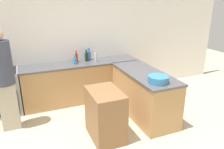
{
  "coord_description": "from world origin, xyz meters",
  "views": [
    {
      "loc": [
        -1.16,
        -2.64,
        2.28
      ],
      "look_at": [
        0.28,
        0.85,
        0.96
      ],
      "focal_mm": 35.0,
      "sensor_mm": 36.0,
      "label": 1
    }
  ],
  "objects_px": {
    "person_by_range": "(4,77)",
    "mixing_bowl": "(158,79)",
    "range_oven": "(2,93)",
    "dish_soap_bottle": "(75,61)",
    "water_bottle_blue": "(89,55)",
    "island_table": "(105,115)",
    "hot_sauce_bottle": "(76,57)",
    "vinegar_bottle_clear": "(96,57)",
    "wine_bottle_dark": "(86,57)"
  },
  "relations": [
    {
      "from": "mixing_bowl",
      "to": "vinegar_bottle_clear",
      "type": "xyz_separation_m",
      "value": [
        -0.58,
        1.66,
        0.04
      ]
    },
    {
      "from": "hot_sauce_bottle",
      "to": "wine_bottle_dark",
      "type": "distance_m",
      "value": 0.23
    },
    {
      "from": "mixing_bowl",
      "to": "person_by_range",
      "type": "bearing_deg",
      "value": 157.17
    },
    {
      "from": "water_bottle_blue",
      "to": "dish_soap_bottle",
      "type": "relative_size",
      "value": 1.49
    },
    {
      "from": "range_oven",
      "to": "hot_sauce_bottle",
      "type": "xyz_separation_m",
      "value": [
        1.61,
        0.09,
        0.56
      ]
    },
    {
      "from": "range_oven",
      "to": "person_by_range",
      "type": "height_order",
      "value": "person_by_range"
    },
    {
      "from": "person_by_range",
      "to": "mixing_bowl",
      "type": "bearing_deg",
      "value": -22.83
    },
    {
      "from": "island_table",
      "to": "vinegar_bottle_clear",
      "type": "height_order",
      "value": "vinegar_bottle_clear"
    },
    {
      "from": "range_oven",
      "to": "hot_sauce_bottle",
      "type": "relative_size",
      "value": 3.44
    },
    {
      "from": "hot_sauce_bottle",
      "to": "person_by_range",
      "type": "xyz_separation_m",
      "value": [
        -1.45,
        -0.77,
        -0.02
      ]
    },
    {
      "from": "island_table",
      "to": "dish_soap_bottle",
      "type": "height_order",
      "value": "dish_soap_bottle"
    },
    {
      "from": "range_oven",
      "to": "water_bottle_blue",
      "type": "distance_m",
      "value": 2.01
    },
    {
      "from": "dish_soap_bottle",
      "to": "mixing_bowl",
      "type": "bearing_deg",
      "value": -57.48
    },
    {
      "from": "dish_soap_bottle",
      "to": "vinegar_bottle_clear",
      "type": "height_order",
      "value": "vinegar_bottle_clear"
    },
    {
      "from": "hot_sauce_bottle",
      "to": "vinegar_bottle_clear",
      "type": "bearing_deg",
      "value": -17.66
    },
    {
      "from": "mixing_bowl",
      "to": "water_bottle_blue",
      "type": "distance_m",
      "value": 1.97
    },
    {
      "from": "dish_soap_bottle",
      "to": "island_table",
      "type": "bearing_deg",
      "value": -85.38
    },
    {
      "from": "hot_sauce_bottle",
      "to": "vinegar_bottle_clear",
      "type": "xyz_separation_m",
      "value": [
        0.41,
        -0.13,
        -0.0
      ]
    },
    {
      "from": "range_oven",
      "to": "hot_sauce_bottle",
      "type": "bearing_deg",
      "value": 3.27
    },
    {
      "from": "range_oven",
      "to": "wine_bottle_dark",
      "type": "relative_size",
      "value": 3.48
    },
    {
      "from": "water_bottle_blue",
      "to": "dish_soap_bottle",
      "type": "distance_m",
      "value": 0.44
    },
    {
      "from": "range_oven",
      "to": "island_table",
      "type": "height_order",
      "value": "range_oven"
    },
    {
      "from": "water_bottle_blue",
      "to": "hot_sauce_bottle",
      "type": "bearing_deg",
      "value": -168.13
    },
    {
      "from": "range_oven",
      "to": "person_by_range",
      "type": "xyz_separation_m",
      "value": [
        0.16,
        -0.67,
        0.54
      ]
    },
    {
      "from": "island_table",
      "to": "water_bottle_blue",
      "type": "relative_size",
      "value": 3.06
    },
    {
      "from": "island_table",
      "to": "wine_bottle_dark",
      "type": "bearing_deg",
      "value": 83.91
    },
    {
      "from": "vinegar_bottle_clear",
      "to": "mixing_bowl",
      "type": "bearing_deg",
      "value": -70.88
    },
    {
      "from": "hot_sauce_bottle",
      "to": "dish_soap_bottle",
      "type": "distance_m",
      "value": 0.16
    },
    {
      "from": "island_table",
      "to": "hot_sauce_bottle",
      "type": "bearing_deg",
      "value": 91.84
    },
    {
      "from": "mixing_bowl",
      "to": "person_by_range",
      "type": "relative_size",
      "value": 0.19
    },
    {
      "from": "mixing_bowl",
      "to": "water_bottle_blue",
      "type": "xyz_separation_m",
      "value": [
        -0.67,
        1.86,
        0.05
      ]
    },
    {
      "from": "range_oven",
      "to": "person_by_range",
      "type": "distance_m",
      "value": 0.88
    },
    {
      "from": "range_oven",
      "to": "wine_bottle_dark",
      "type": "height_order",
      "value": "wine_bottle_dark"
    },
    {
      "from": "mixing_bowl",
      "to": "hot_sauce_bottle",
      "type": "bearing_deg",
      "value": 118.81
    },
    {
      "from": "dish_soap_bottle",
      "to": "person_by_range",
      "type": "relative_size",
      "value": 0.1
    },
    {
      "from": "island_table",
      "to": "dish_soap_bottle",
      "type": "relative_size",
      "value": 4.55
    },
    {
      "from": "water_bottle_blue",
      "to": "dish_soap_bottle",
      "type": "height_order",
      "value": "water_bottle_blue"
    },
    {
      "from": "island_table",
      "to": "mixing_bowl",
      "type": "height_order",
      "value": "mixing_bowl"
    },
    {
      "from": "mixing_bowl",
      "to": "range_oven",
      "type": "bearing_deg",
      "value": 146.76
    },
    {
      "from": "range_oven",
      "to": "water_bottle_blue",
      "type": "xyz_separation_m",
      "value": [
        1.92,
        0.16,
        0.56
      ]
    },
    {
      "from": "dish_soap_bottle",
      "to": "wine_bottle_dark",
      "type": "bearing_deg",
      "value": 22.17
    },
    {
      "from": "island_table",
      "to": "wine_bottle_dark",
      "type": "relative_size",
      "value": 3.23
    },
    {
      "from": "mixing_bowl",
      "to": "person_by_range",
      "type": "distance_m",
      "value": 2.64
    },
    {
      "from": "island_table",
      "to": "dish_soap_bottle",
      "type": "distance_m",
      "value": 1.64
    },
    {
      "from": "vinegar_bottle_clear",
      "to": "person_by_range",
      "type": "xyz_separation_m",
      "value": [
        -1.86,
        -0.64,
        -0.01
      ]
    },
    {
      "from": "vinegar_bottle_clear",
      "to": "range_oven",
      "type": "bearing_deg",
      "value": 178.91
    },
    {
      "from": "water_bottle_blue",
      "to": "vinegar_bottle_clear",
      "type": "relative_size",
      "value": 1.08
    },
    {
      "from": "range_oven",
      "to": "vinegar_bottle_clear",
      "type": "bearing_deg",
      "value": -1.09
    },
    {
      "from": "hot_sauce_bottle",
      "to": "water_bottle_blue",
      "type": "bearing_deg",
      "value": 11.87
    },
    {
      "from": "water_bottle_blue",
      "to": "hot_sauce_bottle",
      "type": "xyz_separation_m",
      "value": [
        -0.31,
        -0.07,
        -0.0
      ]
    }
  ]
}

